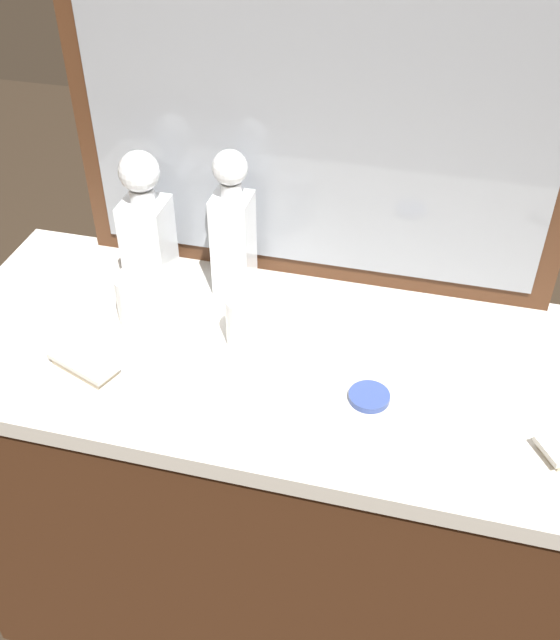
% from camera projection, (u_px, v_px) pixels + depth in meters
% --- Properties ---
extents(ground_plane, '(6.00, 6.00, 0.00)m').
position_uv_depth(ground_plane, '(280.00, 597.00, 1.89)').
color(ground_plane, '#2D2319').
extents(dresser, '(1.30, 0.56, 0.84)m').
position_uv_depth(dresser, '(280.00, 495.00, 1.62)').
color(dresser, '#472816').
rests_on(dresser, ground_plane).
extents(dresser_mirror, '(0.97, 0.03, 0.80)m').
position_uv_depth(dresser_mirror, '(316.00, 91.00, 1.30)').
color(dresser_mirror, '#472816').
rests_on(dresser_mirror, dresser).
extents(crystal_decanter_far_right, '(0.09, 0.09, 0.29)m').
position_uv_depth(crystal_decanter_far_right, '(147.00, 232.00, 1.46)').
color(crystal_decanter_far_right, white).
rests_on(crystal_decanter_far_right, dresser).
extents(crystal_decanter_left, '(0.07, 0.07, 0.31)m').
position_uv_depth(crystal_decanter_left, '(233.00, 236.00, 1.44)').
color(crystal_decanter_left, white).
rests_on(crystal_decanter_left, dresser).
extents(crystal_tumbler_front, '(0.08, 0.08, 0.10)m').
position_uv_depth(crystal_tumbler_front, '(137.00, 301.00, 1.40)').
color(crystal_tumbler_front, white).
rests_on(crystal_tumbler_front, dresser).
extents(crystal_tumbler_far_left, '(0.07, 0.07, 0.10)m').
position_uv_depth(crystal_tumbler_far_left, '(246.00, 323.00, 1.35)').
color(crystal_tumbler_far_left, white).
rests_on(crystal_tumbler_far_left, dresser).
extents(silver_brush_far_right, '(0.14, 0.10, 0.02)m').
position_uv_depth(silver_brush_far_right, '(84.00, 364.00, 1.31)').
color(silver_brush_far_right, '#B7A88C').
rests_on(silver_brush_far_right, dresser).
extents(porcelain_dish, '(0.07, 0.07, 0.01)m').
position_uv_depth(porcelain_dish, '(369.00, 397.00, 1.26)').
color(porcelain_dish, '#33478C').
rests_on(porcelain_dish, dresser).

